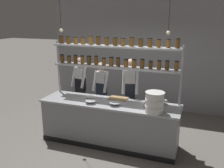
{
  "coord_description": "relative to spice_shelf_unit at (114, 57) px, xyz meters",
  "views": [
    {
      "loc": [
        1.7,
        -4.54,
        2.65
      ],
      "look_at": [
        -0.01,
        0.2,
        1.26
      ],
      "focal_mm": 40.0,
      "sensor_mm": 36.0,
      "label": 1
    }
  ],
  "objects": [
    {
      "name": "container_stack",
      "position": [
        0.99,
        -0.56,
        -0.69
      ],
      "size": [
        0.36,
        0.36,
        0.39
      ],
      "color": "white",
      "rests_on": "prep_counter"
    },
    {
      "name": "prep_bowl_near_right",
      "position": [
        -0.32,
        -0.52,
        -0.85
      ],
      "size": [
        0.22,
        0.22,
        0.06
      ],
      "color": "#B2B7BC",
      "rests_on": "prep_counter"
    },
    {
      "name": "prep_bowl_center_back",
      "position": [
        0.19,
        -0.46,
        -0.85
      ],
      "size": [
        0.23,
        0.23,
        0.06
      ],
      "color": "#B2B7BC",
      "rests_on": "prep_counter"
    },
    {
      "name": "serving_cup_front",
      "position": [
        0.72,
        -0.35,
        -0.84
      ],
      "size": [
        0.08,
        0.08,
        0.08
      ],
      "color": "silver",
      "rests_on": "prep_counter"
    },
    {
      "name": "prep_bowl_near_left",
      "position": [
        1.01,
        -0.09,
        -0.84
      ],
      "size": [
        0.29,
        0.29,
        0.08
      ],
      "color": "silver",
      "rests_on": "prep_counter"
    },
    {
      "name": "spice_shelf_unit",
      "position": [
        0.0,
        0.0,
        0.0
      ],
      "size": [
        2.78,
        0.28,
        2.24
      ],
      "color": "#ADAFB5",
      "rests_on": "ground_plane"
    },
    {
      "name": "chef_center",
      "position": [
        -0.48,
        0.47,
        -0.9
      ],
      "size": [
        0.37,
        0.29,
        1.58
      ],
      "rotation": [
        0.0,
        0.0,
        -0.07
      ],
      "color": "black",
      "rests_on": "ground_plane"
    },
    {
      "name": "cutting_board",
      "position": [
        0.12,
        -0.06,
        -0.87
      ],
      "size": [
        0.4,
        0.26,
        0.02
      ],
      "color": "#A88456",
      "rests_on": "prep_counter"
    },
    {
      "name": "prep_bowl_center_front",
      "position": [
        -0.45,
        -0.26,
        -0.86
      ],
      "size": [
        0.17,
        0.17,
        0.05
      ],
      "color": "silver",
      "rests_on": "prep_counter"
    },
    {
      "name": "ground_plane",
      "position": [
        0.02,
        -0.33,
        -1.8
      ],
      "size": [
        40.0,
        40.0,
        0.0
      ],
      "primitive_type": "plane",
      "color": "slate"
    },
    {
      "name": "prep_counter",
      "position": [
        0.02,
        -0.33,
        -1.34
      ],
      "size": [
        2.89,
        0.76,
        0.92
      ],
      "color": "gray",
      "rests_on": "ground_plane"
    },
    {
      "name": "back_wall",
      "position": [
        0.02,
        2.12,
        -0.22
      ],
      "size": [
        5.29,
        0.12,
        3.16
      ],
      "primitive_type": "cube",
      "color": "#939399",
      "rests_on": "ground_plane"
    },
    {
      "name": "pendant_light_row",
      "position": [
        0.05,
        -0.33,
        0.6
      ],
      "size": [
        2.23,
        0.07,
        0.8
      ],
      "color": "black"
    },
    {
      "name": "chef_left",
      "position": [
        -1.07,
        0.51,
        -0.85
      ],
      "size": [
        0.39,
        0.32,
        1.65
      ],
      "rotation": [
        0.0,
        0.0,
        -0.17
      ],
      "color": "black",
      "rests_on": "ground_plane"
    },
    {
      "name": "chef_right",
      "position": [
        0.28,
        0.29,
        -0.79
      ],
      "size": [
        0.41,
        0.34,
        1.74
      ],
      "rotation": [
        0.0,
        0.0,
        0.23
      ],
      "color": "black",
      "rests_on": "ground_plane"
    }
  ]
}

